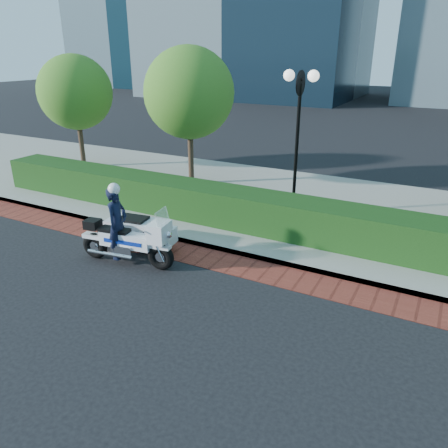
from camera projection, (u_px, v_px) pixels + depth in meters
The scene contains 8 objects.
ground at pixel (170, 284), 9.76m from camera, with size 120.00×120.00×0.00m, color black.
brick_strip at pixel (204, 257), 10.98m from camera, with size 60.00×1.00×0.01m, color maroon.
sidewalk at pixel (272, 203), 14.64m from camera, with size 60.00×8.00×0.15m, color gray.
hedge_main at pixel (241, 208), 12.46m from camera, with size 18.00×1.20×1.00m, color black.
lamppost at pixel (298, 121), 12.47m from camera, with size 1.02×0.70×4.21m.
tree_a at pixel (75, 92), 17.81m from camera, with size 3.00×3.00×4.58m.
tree_b at pixel (189, 93), 15.32m from camera, with size 3.20×3.20×4.89m.
police_motorcycle at pixel (130, 231), 10.78m from camera, with size 2.50×1.78×2.03m.
Camera 1 is at (5.09, -6.97, 4.89)m, focal length 35.00 mm.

